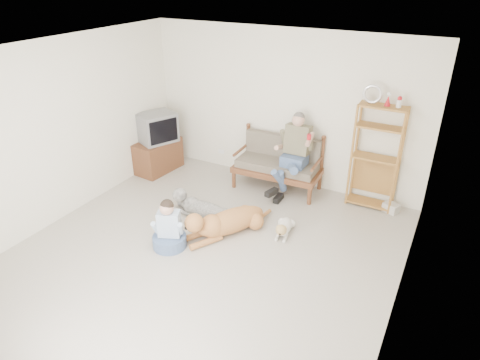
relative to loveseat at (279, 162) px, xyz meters
The scene contains 16 objects.
floor 2.49m from the loveseat, 92.26° to the right, with size 5.50×5.50×0.00m, color beige.
ceiling 3.30m from the loveseat, 92.26° to the right, with size 5.50×5.50×0.00m, color white.
wall_back 0.92m from the loveseat, 107.17° to the left, with size 5.00×5.00×0.00m, color white.
wall_left 3.67m from the loveseat, 136.80° to the right, with size 5.50×5.50×0.00m, color white.
wall_right 3.53m from the loveseat, 45.41° to the right, with size 5.50×5.50×0.00m, color white.
loveseat is the anchor object (origin of this frame).
man 0.40m from the loveseat, 36.03° to the right, with size 0.55×0.78×1.27m.
etagere 1.64m from the loveseat, ahead, with size 0.76×0.33×2.00m.
book_stack 2.01m from the loveseat, ahead, with size 0.24×0.17×0.15m, color white.
tv_stand 2.37m from the loveseat, 169.07° to the right, with size 0.59×0.95×0.60m.
crt_tv 2.36m from the loveseat, 169.32° to the right, with size 0.74×0.80×0.54m.
wall_outlet 1.39m from the loveseat, 167.57° to the left, with size 0.12×0.02×0.08m, color white.
golden_retriever 1.79m from the loveseat, 93.38° to the right, with size 0.91×1.46×0.49m.
shaggy_dog 1.70m from the loveseat, 114.58° to the right, with size 1.32×0.35×0.39m.
terrier 1.56m from the loveseat, 63.36° to the right, with size 0.27×0.68×0.26m.
child 2.48m from the loveseat, 104.61° to the right, with size 0.48×0.48×0.75m.
Camera 1 is at (2.70, -3.90, 3.61)m, focal length 32.00 mm.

